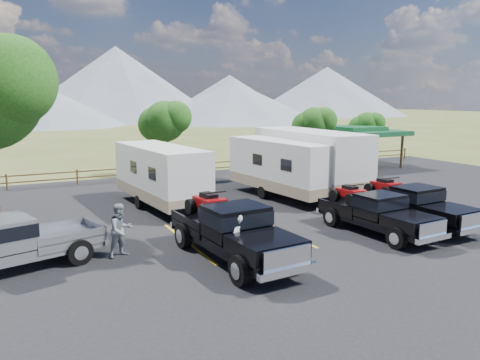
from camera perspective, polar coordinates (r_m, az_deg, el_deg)
name	(u,v)px	position (r m, az deg, el deg)	size (l,w,h in m)	color
ground	(384,251)	(17.76, 17.15, -8.29)	(320.00, 320.00, 0.00)	#4A5323
asphalt_lot	(332,230)	(19.91, 11.17, -5.98)	(44.00, 34.00, 0.04)	black
stall_lines	(318,224)	(20.67, 9.48, -5.27)	(12.12, 5.50, 0.01)	gold
tree_ne_a	(314,124)	(35.82, 9.02, 6.74)	(3.11, 2.92, 4.76)	black
tree_ne_b	(366,126)	(40.36, 15.16, 6.37)	(2.77, 2.59, 4.27)	black
tree_north	(165,122)	(32.63, -9.17, 7.05)	(3.46, 3.24, 5.25)	black
rail_fence	(222,165)	(33.90, -2.24, 1.79)	(36.12, 0.12, 1.00)	brown
pavilion	(356,132)	(38.33, 13.93, 5.74)	(6.20, 6.20, 3.22)	brown
mountain_range	(22,87)	(118.14, -25.02, 10.25)	(209.00, 71.00, 20.00)	slate
rig_left	(232,230)	(15.85, -0.99, -6.06)	(2.58, 6.43, 2.10)	black
rig_center	(375,212)	(19.59, 16.16, -3.74)	(2.19, 5.57, 1.83)	black
rig_right	(412,204)	(21.22, 20.21, -2.80)	(2.26, 5.83, 1.92)	black
trailer_left	(161,176)	(23.45, -9.65, 0.53)	(2.93, 8.84, 3.06)	silver
trailer_center	(282,168)	(25.52, 5.20, 1.50)	(3.03, 9.10, 3.15)	silver
trailer_right	(309,161)	(26.84, 8.42, 2.34)	(2.78, 10.27, 3.57)	silver
pickup_silver	(11,243)	(16.44, -26.19, -6.91)	(6.08, 3.27, 1.74)	gray
person_a	(237,242)	(14.93, -0.42, -7.54)	(0.66, 0.43, 1.80)	#BBBBBB
person_b	(121,230)	(16.57, -14.31, -5.94)	(0.91, 0.71, 1.87)	gray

